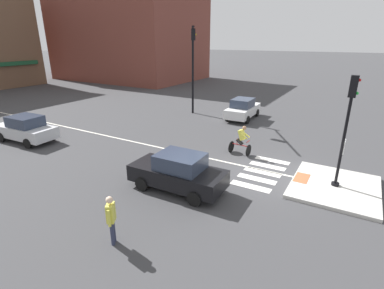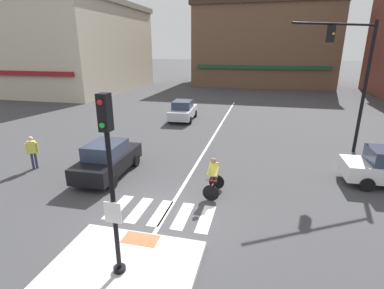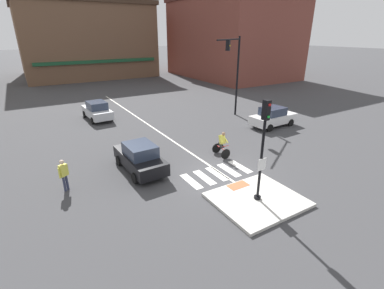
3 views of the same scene
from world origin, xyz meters
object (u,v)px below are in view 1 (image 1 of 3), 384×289
Objects in this scene: car_silver_westbound_distant at (26,129)px; signal_pole at (347,123)px; traffic_light_mast at (193,59)px; car_black_westbound_near at (178,172)px; car_white_cross_right at (243,109)px; cyclist at (241,140)px; pedestrian_at_curb_left at (111,216)px.

signal_pole is at bearing -80.04° from car_silver_westbound_distant.
car_silver_westbound_distant is at bearing 99.96° from signal_pole.
traffic_light_mast is 13.37m from car_black_westbound_near.
car_silver_westbound_distant is (-3.07, 17.46, -2.15)m from signal_pole.
car_white_cross_right is at bearing 40.66° from signal_pole.
car_silver_westbound_distant is 15.51m from car_white_cross_right.
car_black_westbound_near is at bearing 121.09° from signal_pole.
signal_pole is at bearing -108.18° from cyclist.
traffic_light_mast is at bearing 56.12° from signal_pole.
pedestrian_at_curb_left is at bearing -158.48° from traffic_light_mast.
car_silver_westbound_distant is 2.51× the size of pedestrian_at_curb_left.
pedestrian_at_curb_left is at bearing 175.78° from cyclist.
traffic_light_mast is at bearing 21.52° from pedestrian_at_curb_left.
traffic_light_mast reaches higher than car_black_westbound_near.
signal_pole reaches higher than car_white_cross_right.
car_silver_westbound_distant is (-10.94, 5.74, -3.81)m from traffic_light_mast.
car_white_cross_right is at bearing -73.70° from traffic_light_mast.
traffic_light_mast reaches higher than car_silver_westbound_distant.
car_white_cross_right is at bearing 7.22° from pedestrian_at_curb_left.
signal_pole is 9.60m from pedestrian_at_curb_left.
cyclist is at bearing -4.22° from pedestrian_at_curb_left.
car_silver_westbound_distant is at bearing 141.27° from car_white_cross_right.
car_black_westbound_near is (-3.50, 5.81, -2.15)m from signal_pole.
signal_pole is 1.12× the size of car_black_westbound_near.
car_silver_westbound_distant is 13.33m from cyclist.
signal_pole is 2.79× the size of pedestrian_at_curb_left.
signal_pole is at bearing -123.88° from traffic_light_mast.
signal_pole is 12.10m from car_white_cross_right.
cyclist is at bearing -69.32° from car_silver_westbound_distant.
car_black_westbound_near is (-0.44, -11.65, 0.00)m from car_silver_westbound_distant.
car_white_cross_right is 12.68m from car_black_westbound_near.
signal_pole is 5.65m from cyclist.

